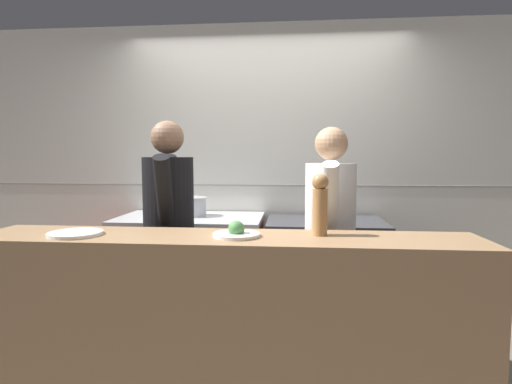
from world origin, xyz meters
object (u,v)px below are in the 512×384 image
plated_dish_appetiser (236,233)px  chef_head_cook (169,230)px  oven_range (191,269)px  pepper_mill (320,203)px  plated_dish_main (75,234)px  mixing_bowl_steel (321,215)px  stock_pot (192,206)px  chef_sous (330,237)px

plated_dish_appetiser → chef_head_cook: (-0.54, 0.56, -0.10)m
oven_range → pepper_mill: size_ratio=3.72×
plated_dish_main → chef_head_cook: (0.32, 0.60, -0.09)m
plated_dish_main → mixing_bowl_steel: bearing=43.0°
stock_pot → oven_range: bearing=-95.2°
mixing_bowl_steel → pepper_mill: (-0.10, -1.17, 0.23)m
plated_dish_appetiser → chef_head_cook: 0.78m
plated_dish_main → pepper_mill: size_ratio=0.86×
stock_pot → pepper_mill: (0.99, -1.22, 0.17)m
chef_head_cook → pepper_mill: bearing=-37.3°
mixing_bowl_steel → chef_sous: (0.01, -0.67, -0.04)m
plated_dish_main → plated_dish_appetiser: plated_dish_appetiser is taller
oven_range → chef_head_cook: 0.83m
plated_dish_main → pepper_mill: (1.28, 0.11, 0.16)m
mixing_bowl_steel → chef_head_cook: (-1.06, -0.68, -0.02)m
plated_dish_main → chef_sous: chef_sous is taller
stock_pot → plated_dish_main: bearing=-102.3°
chef_sous → plated_dish_appetiser: bearing=-127.0°
chef_head_cook → chef_sous: 1.07m
mixing_bowl_steel → plated_dish_main: 1.89m
mixing_bowl_steel → pepper_mill: bearing=-94.6°
oven_range → stock_pot: (0.00, 0.05, 0.54)m
mixing_bowl_steel → chef_head_cook: size_ratio=0.14×
oven_range → pepper_mill: bearing=-49.6°
plated_dish_main → plated_dish_appetiser: size_ratio=1.13×
mixing_bowl_steel → chef_sous: size_ratio=0.14×
stock_pot → chef_head_cook: bearing=-88.0°
pepper_mill → chef_sous: bearing=78.5°
plated_dish_main → plated_dish_appetiser: 0.85m
oven_range → mixing_bowl_steel: size_ratio=5.33×
stock_pot → pepper_mill: size_ratio=0.77×
stock_pot → pepper_mill: bearing=-50.8°
chef_head_cook → chef_sous: chef_head_cook is taller
plated_dish_main → chef_head_cook: size_ratio=0.17×
oven_range → stock_pot: 0.54m
stock_pot → chef_sous: 1.31m
mixing_bowl_steel → plated_dish_main: plated_dish_main is taller
oven_range → mixing_bowl_steel: (1.09, 0.00, 0.48)m
stock_pot → plated_dish_appetiser: plated_dish_appetiser is taller
oven_range → stock_pot: bearing=84.8°
pepper_mill → chef_head_cook: bearing=153.2°
stock_pot → chef_sous: size_ratio=0.16×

